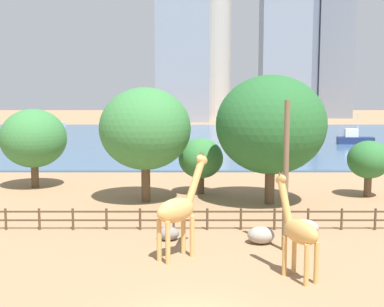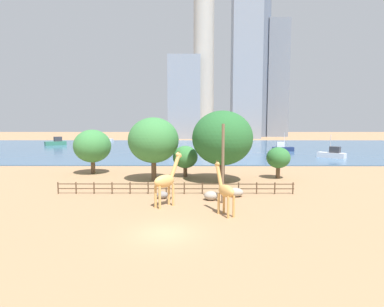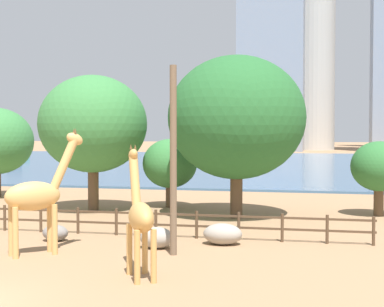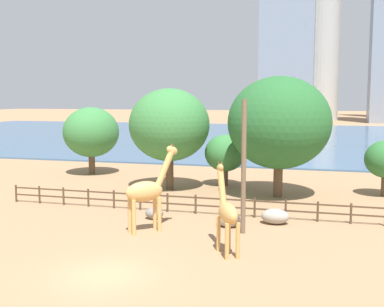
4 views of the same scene
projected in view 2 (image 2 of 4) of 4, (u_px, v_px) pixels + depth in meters
name	position (u px, v px, depth m)	size (l,w,h in m)	color
ground_plane	(188.00, 147.00, 100.68)	(400.00, 400.00, 0.00)	#9E7551
harbor_water	(188.00, 148.00, 97.69)	(180.00, 86.00, 0.20)	#3D6084
giraffe_tall	(166.00, 181.00, 27.80)	(2.85, 2.80, 5.17)	tan
giraffe_companion	(225.00, 190.00, 25.13)	(1.83, 2.66, 4.57)	tan
utility_pole	(223.00, 164.00, 28.81)	(0.28, 0.28, 7.71)	brown
boulder_near_fence	(235.00, 192.00, 31.72)	(1.74, 1.26, 0.94)	gray
boulder_by_pole	(162.00, 195.00, 30.93)	(1.19, 0.99, 0.74)	gray
boulder_small	(211.00, 196.00, 30.30)	(1.46, 1.22, 0.91)	gray
enclosure_fence	(175.00, 187.00, 32.93)	(26.12, 0.14, 1.30)	#4C3826
tree_left_large	(185.00, 157.00, 43.54)	(3.63, 3.63, 4.55)	brown
tree_center_broad	(278.00, 158.00, 42.20)	(3.31, 3.31, 4.46)	brown
tree_right_tall	(222.00, 138.00, 39.46)	(8.00, 8.00, 9.46)	brown
tree_left_small	(153.00, 140.00, 40.29)	(6.81, 6.81, 8.58)	brown
tree_right_small	(92.00, 146.00, 46.17)	(5.64, 5.64, 6.85)	brown
boat_ferry	(56.00, 142.00, 106.94)	(6.96, 6.34, 3.06)	#337259
boat_sailboat	(282.00, 148.00, 83.62)	(5.94, 2.71, 5.17)	navy
boat_tug	(332.00, 154.00, 66.81)	(5.64, 5.46, 5.20)	silver
boat_barge	(107.00, 139.00, 134.62)	(5.49, 2.86, 2.30)	silver
skyline_tower_needle	(204.00, 43.00, 167.99)	(11.56, 11.56, 106.42)	#B7B2A8
skyline_block_central	(260.00, 56.00, 183.83)	(12.72, 12.72, 99.20)	slate
skyline_tower_glass	(276.00, 80.00, 186.22)	(12.89, 13.79, 70.59)	slate
skyline_block_left	(246.00, 60.00, 158.60)	(15.30, 10.95, 83.76)	gray
skyline_block_right	(184.00, 98.00, 159.57)	(16.87, 13.60, 43.14)	gray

